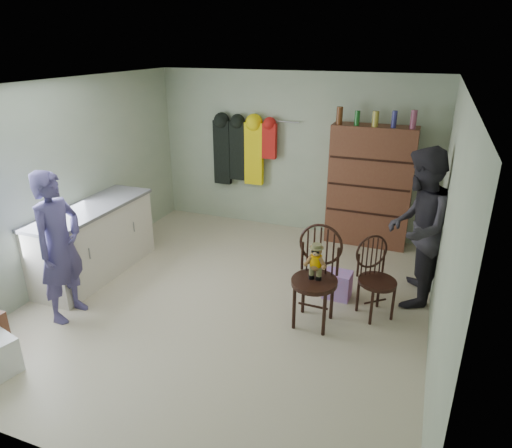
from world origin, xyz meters
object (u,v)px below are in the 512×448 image
at_px(chair_far, 375,274).
at_px(dresser, 370,186).
at_px(chair_front, 316,270).
at_px(counter, 94,241).

relative_size(chair_far, dresser, 0.45).
distance_m(chair_front, chair_far, 0.71).
bearing_deg(chair_front, chair_far, 35.09).
height_order(counter, chair_far, counter).
distance_m(chair_far, dresser, 2.05).
bearing_deg(chair_far, chair_front, 173.76).
xyz_separation_m(chair_front, dresser, (0.21, 2.36, 0.28)).
bearing_deg(chair_front, counter, -179.96).
distance_m(counter, chair_front, 3.00).
bearing_deg(counter, chair_far, 5.15).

